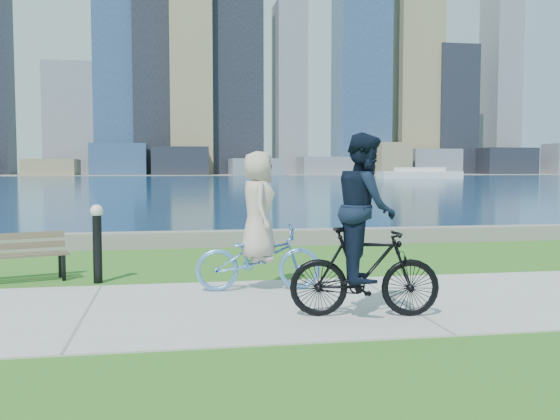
{
  "coord_description": "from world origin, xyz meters",
  "views": [
    {
      "loc": [
        -2.96,
        -7.83,
        1.81
      ],
      "look_at": [
        -1.21,
        2.1,
        1.1
      ],
      "focal_mm": 40.0,
      "sensor_mm": 36.0,
      "label": 1
    }
  ],
  "objects_px": {
    "park_bench": "(18,253)",
    "bollard_lamp": "(97,238)",
    "cyclist_man": "(365,240)",
    "cyclist_woman": "(258,239)"
  },
  "relations": [
    {
      "from": "cyclist_woman",
      "to": "cyclist_man",
      "type": "distance_m",
      "value": 2.06
    },
    {
      "from": "park_bench",
      "to": "cyclist_woman",
      "type": "distance_m",
      "value": 3.88
    },
    {
      "from": "park_bench",
      "to": "cyclist_woman",
      "type": "bearing_deg",
      "value": -40.02
    },
    {
      "from": "park_bench",
      "to": "cyclist_man",
      "type": "height_order",
      "value": "cyclist_man"
    },
    {
      "from": "bollard_lamp",
      "to": "cyclist_man",
      "type": "xyz_separation_m",
      "value": [
        3.38,
        -2.87,
        0.24
      ]
    },
    {
      "from": "cyclist_woman",
      "to": "cyclist_man",
      "type": "height_order",
      "value": "cyclist_man"
    },
    {
      "from": "park_bench",
      "to": "cyclist_man",
      "type": "bearing_deg",
      "value": -53.32
    },
    {
      "from": "park_bench",
      "to": "bollard_lamp",
      "type": "relative_size",
      "value": 1.26
    },
    {
      "from": "bollard_lamp",
      "to": "cyclist_man",
      "type": "distance_m",
      "value": 4.44
    },
    {
      "from": "bollard_lamp",
      "to": "cyclist_woman",
      "type": "xyz_separation_m",
      "value": [
        2.36,
        -1.09,
        0.06
      ]
    }
  ]
}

